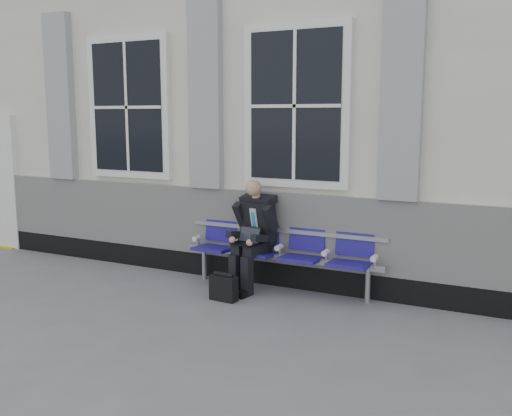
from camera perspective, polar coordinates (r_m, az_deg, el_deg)
The scene contains 5 objects.
ground at distance 6.16m, azimuth -4.55°, elevation -11.12°, with size 70.00×70.00×0.00m, color slate.
station_building at distance 8.93m, azimuth 6.82°, elevation 9.71°, with size 14.40×4.40×4.49m.
bench at distance 7.03m, azimuth 2.55°, elevation -3.82°, with size 2.60×0.47×0.91m.
businessman at distance 7.00m, azimuth -0.24°, elevation -2.24°, with size 0.57×0.76×1.37m.
briefcase at distance 6.72m, azimuth -3.25°, elevation -7.95°, with size 0.34×0.16×0.34m.
Camera 1 is at (2.99, -4.94, 2.14)m, focal length 40.00 mm.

